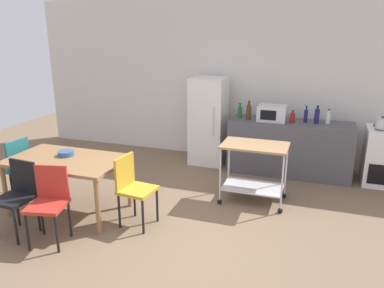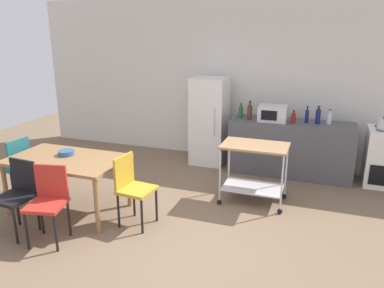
{
  "view_description": "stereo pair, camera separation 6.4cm",
  "coord_description": "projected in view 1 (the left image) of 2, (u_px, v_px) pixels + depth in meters",
  "views": [
    {
      "loc": [
        1.32,
        -3.68,
        2.39
      ],
      "look_at": [
        -0.35,
        1.2,
        0.8
      ],
      "focal_mm": 35.58,
      "sensor_mm": 36.0,
      "label": 1
    },
    {
      "loc": [
        1.38,
        -3.66,
        2.39
      ],
      "look_at": [
        -0.35,
        1.2,
        0.8
      ],
      "focal_mm": 35.58,
      "sensor_mm": 36.0,
      "label": 2
    }
  ],
  "objects": [
    {
      "name": "chair_red",
      "position": [
        49.0,
        200.0,
        4.31
      ],
      "size": [
        0.48,
        0.48,
        0.89
      ],
      "rotation": [
        0.0,
        0.0,
        0.22
      ],
      "color": "#B72D23",
      "rests_on": "ground_plane"
    },
    {
      "name": "bottle_olive_oil",
      "position": [
        292.0,
        118.0,
        6.15
      ],
      "size": [
        0.08,
        0.08,
        0.21
      ],
      "color": "maroon",
      "rests_on": "kitchen_counter"
    },
    {
      "name": "refrigerator",
      "position": [
        209.0,
        121.0,
        6.82
      ],
      "size": [
        0.6,
        0.63,
        1.55
      ],
      "color": "white",
      "rests_on": "ground_plane"
    },
    {
      "name": "dining_table",
      "position": [
        67.0,
        164.0,
        4.97
      ],
      "size": [
        1.5,
        0.9,
        0.75
      ],
      "color": "olive",
      "rests_on": "ground_plane"
    },
    {
      "name": "fruit_bowl",
      "position": [
        66.0,
        153.0,
        5.06
      ],
      "size": [
        0.21,
        0.21,
        0.06
      ],
      "primitive_type": "cylinder",
      "color": "#33598C",
      "rests_on": "dining_table"
    },
    {
      "name": "bottle_sesame_oil",
      "position": [
        328.0,
        118.0,
        6.11
      ],
      "size": [
        0.07,
        0.07,
        0.23
      ],
      "color": "silver",
      "rests_on": "kitchen_counter"
    },
    {
      "name": "kettle",
      "position": [
        382.0,
        123.0,
        5.73
      ],
      "size": [
        0.24,
        0.17,
        0.19
      ],
      "color": "silver",
      "rests_on": "stove_oven"
    },
    {
      "name": "bottle_soy_sauce",
      "position": [
        240.0,
        112.0,
        6.51
      ],
      "size": [
        0.07,
        0.07,
        0.25
      ],
      "color": "#1E6628",
      "rests_on": "kitchen_counter"
    },
    {
      "name": "kitchen_cart",
      "position": [
        254.0,
        163.0,
        5.29
      ],
      "size": [
        0.91,
        0.57,
        0.85
      ],
      "color": "#A37A51",
      "rests_on": "ground_plane"
    },
    {
      "name": "ground_plane",
      "position": [
        187.0,
        241.0,
        4.44
      ],
      "size": [
        12.0,
        12.0,
        0.0
      ],
      "primitive_type": "plane",
      "color": "brown"
    },
    {
      "name": "bottle_wine",
      "position": [
        249.0,
        112.0,
        6.37
      ],
      "size": [
        0.08,
        0.08,
        0.32
      ],
      "color": "#4C2D19",
      "rests_on": "kitchen_counter"
    },
    {
      "name": "chair_mustard",
      "position": [
        133.0,
        186.0,
        4.69
      ],
      "size": [
        0.44,
        0.44,
        0.89
      ],
      "rotation": [
        0.0,
        0.0,
        1.47
      ],
      "color": "gold",
      "rests_on": "ground_plane"
    },
    {
      "name": "microwave",
      "position": [
        272.0,
        113.0,
        6.27
      ],
      "size": [
        0.46,
        0.35,
        0.26
      ],
      "color": "silver",
      "rests_on": "kitchen_counter"
    },
    {
      "name": "chair_teal",
      "position": [
        14.0,
        164.0,
        5.42
      ],
      "size": [
        0.44,
        0.44,
        0.89
      ],
      "rotation": [
        0.0,
        0.0,
        -1.66
      ],
      "color": "#1E666B",
      "rests_on": "ground_plane"
    },
    {
      "name": "back_wall",
      "position": [
        246.0,
        81.0,
        6.91
      ],
      "size": [
        8.4,
        0.12,
        2.9
      ],
      "primitive_type": "cube",
      "color": "silver",
      "rests_on": "ground_plane"
    },
    {
      "name": "bottle_sparkling_water",
      "position": [
        306.0,
        116.0,
        6.18
      ],
      "size": [
        0.06,
        0.06,
        0.27
      ],
      "color": "navy",
      "rests_on": "kitchen_counter"
    },
    {
      "name": "kitchen_counter",
      "position": [
        289.0,
        148.0,
        6.38
      ],
      "size": [
        2.0,
        0.64,
        0.9
      ],
      "primitive_type": "cube",
      "color": "#4C4C51",
      "rests_on": "ground_plane"
    },
    {
      "name": "stove_oven",
      "position": [
        384.0,
        156.0,
        5.95
      ],
      "size": [
        0.6,
        0.61,
        0.92
      ],
      "color": "white",
      "rests_on": "ground_plane"
    },
    {
      "name": "bottle_soda",
      "position": [
        317.0,
        116.0,
        6.11
      ],
      "size": [
        0.08,
        0.08,
        0.29
      ],
      "color": "navy",
      "rests_on": "kitchen_counter"
    },
    {
      "name": "chair_black",
      "position": [
        18.0,
        193.0,
        4.48
      ],
      "size": [
        0.43,
        0.43,
        0.89
      ],
      "rotation": [
        0.0,
        0.0,
        -0.08
      ],
      "color": "black",
      "rests_on": "ground_plane"
    }
  ]
}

